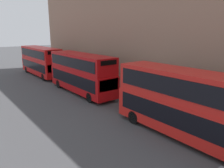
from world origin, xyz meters
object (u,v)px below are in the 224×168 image
bus_second_in_queue (81,72)px  bus_third_in_queue (41,60)px  pedestrian (76,76)px  bus_leading (194,104)px

bus_second_in_queue → bus_third_in_queue: 12.36m
bus_second_in_queue → pedestrian: bus_second_in_queue is taller
bus_leading → bus_second_in_queue: 13.86m
bus_third_in_queue → pedestrian: size_ratio=6.90×
bus_leading → bus_second_in_queue: size_ratio=1.11×
bus_second_in_queue → bus_third_in_queue: (0.00, 12.36, -0.02)m
pedestrian → bus_second_in_queue: bearing=-112.6°
bus_leading → bus_third_in_queue: size_ratio=1.06×
bus_second_in_queue → pedestrian: size_ratio=6.63×
pedestrian → bus_third_in_queue: bearing=108.6°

